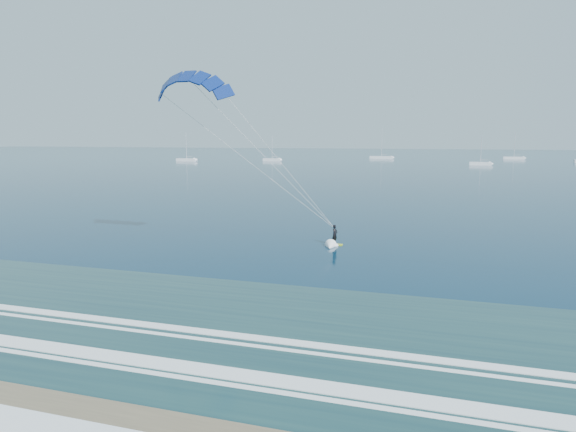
% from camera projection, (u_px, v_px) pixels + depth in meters
% --- Properties ---
extents(ground, '(900.00, 900.00, 0.00)m').
position_uv_depth(ground, '(35.00, 423.00, 18.18)').
color(ground, '#072C42').
rests_on(ground, ground).
extents(kitesurfer_rig, '(16.92, 9.09, 16.62)m').
position_uv_depth(kitesurfer_rig, '(263.00, 155.00, 45.35)').
color(kitesurfer_rig, '#B4CD18').
rests_on(kitesurfer_rig, ground).
extents(sailboat_0, '(8.87, 2.40, 12.04)m').
position_uv_depth(sailboat_0, '(187.00, 160.00, 216.69)').
color(sailboat_0, white).
rests_on(sailboat_0, ground).
extents(sailboat_1, '(7.67, 2.40, 10.67)m').
position_uv_depth(sailboat_1, '(272.00, 160.00, 217.63)').
color(sailboat_1, white).
rests_on(sailboat_1, ground).
extents(sailboat_2, '(10.85, 2.40, 14.33)m').
position_uv_depth(sailboat_2, '(381.00, 157.00, 242.85)').
color(sailboat_2, white).
rests_on(sailboat_2, ground).
extents(sailboat_3, '(7.54, 2.40, 10.62)m').
position_uv_depth(sailboat_3, '(480.00, 163.00, 185.33)').
color(sailboat_3, white).
rests_on(sailboat_3, ground).
extents(sailboat_4, '(9.19, 2.40, 12.43)m').
position_uv_depth(sailboat_4, '(514.00, 158.00, 236.43)').
color(sailboat_4, white).
rests_on(sailboat_4, ground).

